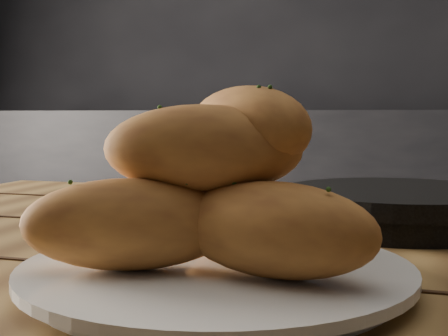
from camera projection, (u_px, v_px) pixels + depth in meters
The scene contains 5 objects.
back_wall at pixel (313, 18), 3.03m from camera, with size 4.00×0.04×2.70m, color black.
counter at pixel (300, 210), 2.82m from camera, with size 2.80×0.60×0.90m, color black.
plate at pixel (216, 274), 0.48m from camera, with size 0.30×0.30×0.02m.
bread_rolls at pixel (215, 188), 0.48m from camera, with size 0.28×0.23×0.14m.
skillet at pixel (399, 207), 0.73m from camera, with size 0.39×0.26×0.05m.
Camera 1 is at (0.49, -1.07, 0.88)m, focal length 50.00 mm.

